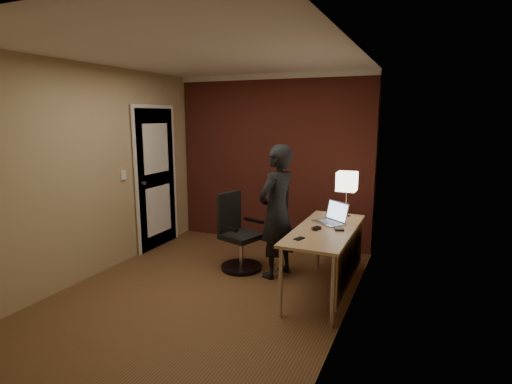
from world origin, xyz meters
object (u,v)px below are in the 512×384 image
Objects in this scene: laptop at (333,217)px; mouse at (316,228)px; desk at (332,241)px; wallet at (339,229)px; office_chair at (238,236)px; phone at (299,239)px; desk_lamp at (347,182)px; person at (277,212)px.

mouse is (-0.09, -0.36, -0.05)m from laptop.
wallet is (0.07, -0.00, 0.14)m from desk.
office_chair is at bearing 167.67° from desk.
phone reaches higher than desk.
laptop is 4.19× the size of mouse.
wallet is 1.39m from office_chair.
laptop reaches higher than mouse.
office_chair is at bearing -166.21° from desk_lamp.
person reaches higher than wallet.
desk is 0.95× the size of person.
phone is 1.31m from office_chair.
laptop is 0.38m from mouse.
desk is at bearing 84.08° from phone.
phone is 0.12× the size of office_chair.
office_chair is (-1.19, 0.01, -0.38)m from laptop.
desk_lamp is 0.34× the size of person.
office_chair reaches higher than phone.
person is at bearing 161.98° from wallet.
wallet is 0.07× the size of person.
laptop is 0.44× the size of office_chair.
desk_lamp reaches higher than wallet.
person is (-0.50, 0.73, 0.06)m from phone.
wallet is 0.84m from person.
phone is (-0.07, -0.38, -0.01)m from mouse.
office_chair reaches higher than wallet.
desk is 1.59× the size of office_chair.
desk is 15.00× the size of mouse.
desk_lamp is 0.72m from wallet.
wallet reaches higher than phone.
desk_lamp reaches higher than phone.
desk is 13.04× the size of phone.
person is at bearing 143.35° from phone.
laptop is at bearing 96.38° from phone.
office_chair is 0.60× the size of person.
office_chair is (-1.32, 0.28, -0.32)m from wallet.
desk is 0.80m from desk_lamp.
person reaches higher than office_chair.
mouse is 0.67m from person.
wallet is at bearing -85.17° from desk_lamp.
desk_lamp is at bearing 75.82° from laptop.
laptop reaches higher than wallet.
desk_lamp reaches higher than laptop.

